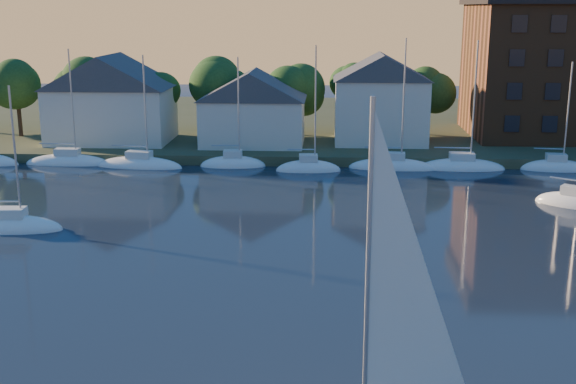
# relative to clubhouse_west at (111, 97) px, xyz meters

# --- Properties ---
(shoreline_land) EXTENTS (160.00, 50.00, 2.00)m
(shoreline_land) POSITION_rel_clubhouse_west_xyz_m (22.00, 17.00, -5.93)
(shoreline_land) COLOR #394226
(shoreline_land) RESTS_ON ground
(wooden_dock) EXTENTS (120.00, 3.00, 1.00)m
(wooden_dock) POSITION_rel_clubhouse_west_xyz_m (22.00, -6.00, -5.93)
(wooden_dock) COLOR brown
(wooden_dock) RESTS_ON ground
(clubhouse_west) EXTENTS (13.65, 9.45, 9.64)m
(clubhouse_west) POSITION_rel_clubhouse_west_xyz_m (0.00, 0.00, 0.00)
(clubhouse_west) COLOR silver
(clubhouse_west) RESTS_ON shoreline_land
(clubhouse_centre) EXTENTS (11.55, 8.40, 8.08)m
(clubhouse_centre) POSITION_rel_clubhouse_west_xyz_m (16.00, -1.00, -0.80)
(clubhouse_centre) COLOR silver
(clubhouse_centre) RESTS_ON shoreline_land
(clubhouse_east) EXTENTS (10.50, 8.40, 9.80)m
(clubhouse_east) POSITION_rel_clubhouse_west_xyz_m (30.00, 1.00, 0.07)
(clubhouse_east) COLOR silver
(clubhouse_east) RESTS_ON shoreline_land
(tree_line) EXTENTS (93.40, 5.40, 8.90)m
(tree_line) POSITION_rel_clubhouse_west_xyz_m (24.00, 5.00, 1.24)
(tree_line) COLOR #3A2A1A
(tree_line) RESTS_ON shoreline_land
(moored_fleet) EXTENTS (71.50, 2.40, 12.05)m
(moored_fleet) POSITION_rel_clubhouse_west_xyz_m (14.00, -9.00, -5.83)
(moored_fleet) COLOR white
(moored_fleet) RESTS_ON ground
(drifting_sailboat_left) EXTENTS (7.50, 2.89, 11.51)m
(drifting_sailboat_left) POSITION_rel_clubhouse_west_xyz_m (1.51, -30.62, -5.84)
(drifting_sailboat_left) COLOR white
(drifting_sailboat_left) RESTS_ON ground
(drifting_sailboat_right) EXTENTS (5.91, 4.93, 9.66)m
(drifting_sailboat_right) POSITION_rel_clubhouse_west_xyz_m (44.02, -21.64, -5.83)
(drifting_sailboat_right) COLOR white
(drifting_sailboat_right) RESTS_ON ground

